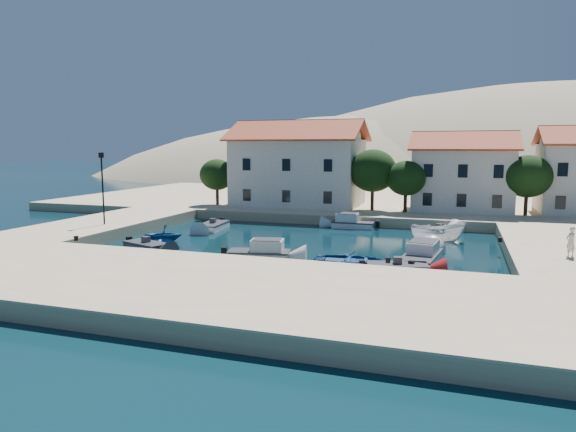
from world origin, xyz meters
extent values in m
plane|color=black|center=(0.00, 0.00, 0.00)|extent=(400.00, 400.00, 0.00)
cube|color=tan|center=(0.00, -6.00, 0.50)|extent=(52.00, 12.00, 1.00)
cube|color=tan|center=(-19.00, 10.00, 0.50)|extent=(8.00, 20.00, 1.00)
cube|color=tan|center=(2.00, 38.00, 0.50)|extent=(80.00, 36.00, 1.00)
ellipsoid|color=tan|center=(-10.00, 110.00, -20.00)|extent=(198.00, 126.00, 72.00)
ellipsoid|color=tan|center=(35.00, 130.00, -25.00)|extent=(220.00, 176.00, 99.00)
cube|color=beige|center=(-6.00, 28.00, 4.75)|extent=(14.00, 9.00, 7.50)
pyramid|color=#A83D26|center=(-6.00, 28.00, 9.60)|extent=(14.70, 9.45, 2.20)
cube|color=beige|center=(12.00, 29.00, 4.25)|extent=(10.00, 8.00, 6.50)
pyramid|color=#A83D26|center=(12.00, 29.00, 8.40)|extent=(10.50, 8.40, 1.80)
cylinder|color=#382314|center=(-15.00, 25.00, 2.25)|extent=(0.36, 0.36, 2.50)
ellipsoid|color=black|center=(-15.00, 25.00, 4.50)|extent=(4.00, 4.00, 3.60)
cylinder|color=#382314|center=(3.00, 25.50, 2.50)|extent=(0.36, 0.36, 3.00)
ellipsoid|color=black|center=(3.00, 25.50, 5.20)|extent=(5.00, 5.00, 4.50)
cylinder|color=#382314|center=(6.50, 25.00, 2.25)|extent=(0.36, 0.36, 2.50)
ellipsoid|color=black|center=(6.50, 25.00, 4.50)|extent=(4.00, 4.00, 3.60)
cylinder|color=#382314|center=(18.00, 26.00, 2.38)|extent=(0.36, 0.36, 2.75)
ellipsoid|color=black|center=(18.00, 26.00, 4.85)|extent=(4.60, 4.60, 4.14)
cylinder|color=black|center=(-17.50, 8.00, 4.00)|extent=(0.14, 0.14, 6.00)
cube|color=black|center=(-17.50, 8.00, 7.00)|extent=(0.35, 0.25, 0.45)
cylinder|color=black|center=(-14.30, 0.80, 1.15)|extent=(0.36, 0.36, 0.30)
cylinder|color=black|center=(8.00, 0.80, 1.15)|extent=(0.36, 0.36, 0.30)
cylinder|color=black|center=(14.70, 10.00, 1.15)|extent=(0.36, 0.36, 0.30)
cube|color=#343439|center=(-10.35, 3.62, 0.25)|extent=(3.91, 2.72, 0.90)
cube|color=#343439|center=(-10.35, 3.62, 0.58)|extent=(4.00, 2.78, 0.10)
cube|color=#343439|center=(-10.35, 3.62, 0.80)|extent=(0.64, 0.64, 0.50)
cube|color=silver|center=(-1.14, 3.38, 0.25)|extent=(4.37, 2.54, 0.90)
cube|color=#343439|center=(-1.14, 3.38, 0.58)|extent=(4.47, 2.59, 0.10)
cube|color=silver|center=(-1.14, 3.38, 0.95)|extent=(2.42, 1.89, 0.90)
imported|color=navy|center=(5.39, 3.51, 0.00)|extent=(5.27, 4.01, 1.02)
cube|color=maroon|center=(8.38, 2.40, 0.25)|extent=(3.86, 2.39, 0.90)
cube|color=#343439|center=(8.38, 2.40, 0.58)|extent=(3.95, 2.44, 0.10)
cube|color=#343439|center=(8.38, 2.40, 0.80)|extent=(0.60, 0.60, 0.50)
cube|color=silver|center=(9.54, 5.74, 0.25)|extent=(2.62, 5.23, 0.90)
cube|color=#343439|center=(9.54, 5.74, 0.58)|extent=(2.68, 5.36, 0.10)
cube|color=silver|center=(9.54, 5.74, 0.95)|extent=(2.04, 2.85, 0.90)
imported|color=silver|center=(10.25, 14.31, 0.00)|extent=(4.81, 3.04, 1.74)
cube|color=silver|center=(10.25, 17.31, 0.25)|extent=(3.25, 4.22, 0.90)
cube|color=#343439|center=(10.25, 17.31, 0.58)|extent=(3.32, 4.32, 0.10)
cube|color=#343439|center=(10.25, 17.31, 0.80)|extent=(0.66, 0.66, 0.50)
imported|color=navy|center=(-10.99, 7.02, 0.00)|extent=(3.85, 3.65, 1.59)
cube|color=silver|center=(-10.05, 14.03, 0.25)|extent=(2.26, 4.33, 0.90)
cube|color=#343439|center=(-10.05, 14.03, 0.58)|extent=(2.31, 4.43, 0.10)
cube|color=#343439|center=(-10.05, 14.03, 0.80)|extent=(0.55, 0.55, 0.50)
cube|color=silver|center=(2.26, 19.00, 0.25)|extent=(3.94, 1.78, 0.90)
cube|color=#343439|center=(2.26, 19.00, 0.58)|extent=(4.04, 1.81, 0.10)
cube|color=silver|center=(2.26, 19.00, 0.95)|extent=(2.11, 1.47, 0.90)
imported|color=silver|center=(18.38, 6.01, 1.95)|extent=(0.82, 0.78, 1.90)
camera|label=1|loc=(11.80, -28.82, 7.73)|focal=32.00mm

